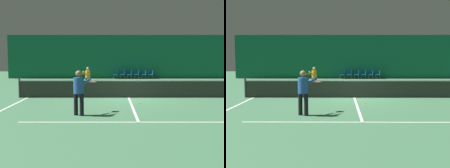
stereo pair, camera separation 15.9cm
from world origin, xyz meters
TOP-DOWN VIEW (x-y plane):
  - ground_plane at (0.00, 0.00)m, footprint 60.00×60.00m
  - backdrop_curtain at (0.00, 14.93)m, footprint 23.00×0.12m
  - court_line_baseline_far at (0.00, 11.90)m, footprint 11.00×0.10m
  - court_line_service_far at (0.00, 6.40)m, footprint 8.25×0.10m
  - court_line_service_near at (0.00, -6.40)m, footprint 8.25×0.10m
  - court_line_sideline_left at (-5.50, 0.00)m, footprint 0.10×23.80m
  - court_line_centre at (0.00, 0.00)m, footprint 0.10×12.80m
  - tennis_net at (0.00, 0.00)m, footprint 12.00×0.10m
  - player_near at (-2.15, -5.13)m, footprint 0.97×1.37m
  - player_far at (-2.63, 4.97)m, footprint 0.80×1.31m
  - courtside_chair_0 at (-0.50, 14.38)m, footprint 0.44×0.44m
  - courtside_chair_1 at (0.21, 14.38)m, footprint 0.44×0.44m
  - courtside_chair_2 at (0.92, 14.38)m, footprint 0.44×0.44m
  - courtside_chair_3 at (1.63, 14.38)m, footprint 0.44×0.44m
  - courtside_chair_4 at (2.35, 14.38)m, footprint 0.44×0.44m
  - courtside_chair_5 at (3.06, 14.38)m, footprint 0.44×0.44m
  - tennis_ball at (0.41, -2.16)m, footprint 0.07×0.07m

SIDE VIEW (x-z plane):
  - ground_plane at x=0.00m, z-range 0.00..0.00m
  - court_line_baseline_far at x=0.00m, z-range 0.00..0.00m
  - court_line_service_far at x=0.00m, z-range 0.00..0.00m
  - court_line_service_near at x=0.00m, z-range 0.00..0.00m
  - court_line_sideline_left at x=-5.50m, z-range 0.00..0.00m
  - court_line_centre at x=0.00m, z-range 0.00..0.00m
  - tennis_ball at x=0.41m, z-range 0.00..0.07m
  - courtside_chair_0 at x=-0.50m, z-range 0.07..0.91m
  - courtside_chair_1 at x=0.21m, z-range 0.07..0.91m
  - courtside_chair_2 at x=0.92m, z-range 0.07..0.91m
  - courtside_chair_3 at x=1.63m, z-range 0.07..0.91m
  - courtside_chair_4 at x=2.35m, z-range 0.07..0.91m
  - courtside_chair_5 at x=3.06m, z-range 0.07..0.91m
  - tennis_net at x=0.00m, z-range -0.02..1.05m
  - player_far at x=-2.63m, z-range 0.13..1.62m
  - player_near at x=-2.15m, z-range 0.14..1.85m
  - backdrop_curtain at x=0.00m, z-range 0.00..4.41m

